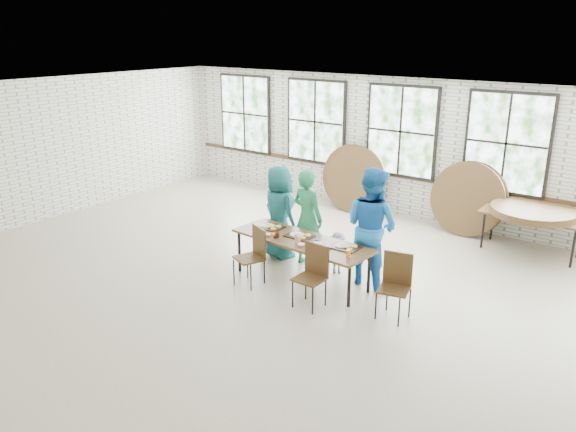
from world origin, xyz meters
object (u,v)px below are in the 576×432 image
object	(u,v)px
dining_table	(302,242)
chair_near_right	(313,270)
storage_table	(533,218)
chair_near_left	(254,251)

from	to	relation	value
dining_table	chair_near_right	world-z (taller)	chair_near_right
chair_near_right	storage_table	size ratio (longest dim) A/B	0.52
dining_table	chair_near_left	world-z (taller)	chair_near_left
dining_table	storage_table	size ratio (longest dim) A/B	1.35
chair_near_right	storage_table	distance (m)	4.58
chair_near_left	storage_table	distance (m)	5.18
dining_table	chair_near_right	bearing A→B (deg)	-38.65
dining_table	chair_near_left	bearing A→B (deg)	-135.46
chair_near_left	storage_table	xyz separation A→B (m)	(3.22, 4.05, 0.13)
storage_table	chair_near_right	bearing A→B (deg)	-117.41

